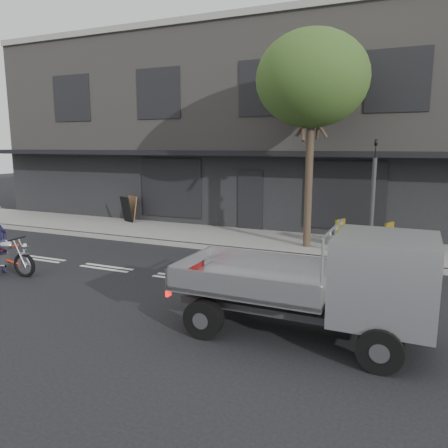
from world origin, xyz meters
The scene contains 10 objects.
ground centered at (0.00, 0.00, 0.00)m, with size 80.00×80.00×0.00m, color black.
sidewalk centered at (0.00, 4.70, 0.07)m, with size 32.00×3.20×0.15m, color gray.
kerb centered at (0.00, 3.10, 0.07)m, with size 32.00×0.20×0.15m, color gray.
building_main centered at (0.00, 11.30, 4.00)m, with size 26.00×10.00×8.00m, color slate.
street_tree centered at (2.20, 4.20, 5.28)m, with size 3.40×3.40×6.74m.
traffic_light_pole centered at (4.20, 3.35, 1.65)m, with size 0.12×0.12×3.50m.
motorcycle centered at (-4.44, -1.58, 0.53)m, with size 1.99×0.58×1.03m.
flatbed_ute centered at (4.51, -2.12, 1.15)m, with size 4.36×1.83×2.01m.
construction_barrier centered at (3.88, 4.55, 0.60)m, with size 1.59×0.64×0.89m, color yellow, non-canonical shape.
sandwich_board centered at (-5.79, 5.60, 0.69)m, with size 0.68×0.45×1.07m, color black, non-canonical shape.
Camera 1 is at (5.27, -9.35, 3.33)m, focal length 35.00 mm.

